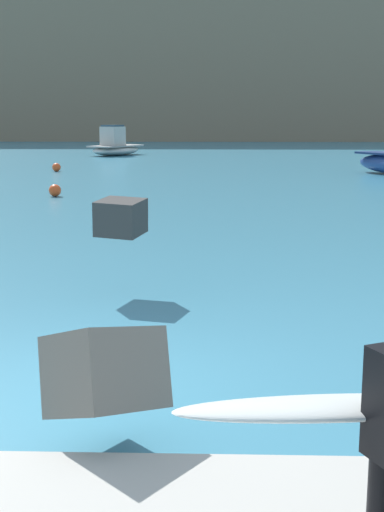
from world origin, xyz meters
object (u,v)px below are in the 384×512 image
object	(u,v)px
boat_mid_left	(115,146)
mooring_buoy_inner	(55,190)
surfer_with_board	(381,432)
mooring_buoy_middle	(56,167)

from	to	relation	value
boat_mid_left	mooring_buoy_inner	xyz separation A→B (m)	(1.35, -25.63, -0.42)
boat_mid_left	mooring_buoy_inner	bearing A→B (deg)	-86.99
surfer_with_board	boat_mid_left	bearing A→B (deg)	99.52
boat_mid_left	mooring_buoy_middle	size ratio (longest dim) A/B	11.38
boat_mid_left	mooring_buoy_middle	xyz separation A→B (m)	(-1.04, -14.52, -0.42)
surfer_with_board	mooring_buoy_inner	bearing A→B (deg)	106.91
surfer_with_board	mooring_buoy_inner	world-z (taller)	surfer_with_board
boat_mid_left	mooring_buoy_middle	world-z (taller)	boat_mid_left
mooring_buoy_inner	mooring_buoy_middle	size ratio (longest dim) A/B	1.00
surfer_with_board	boat_mid_left	distance (m)	47.98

